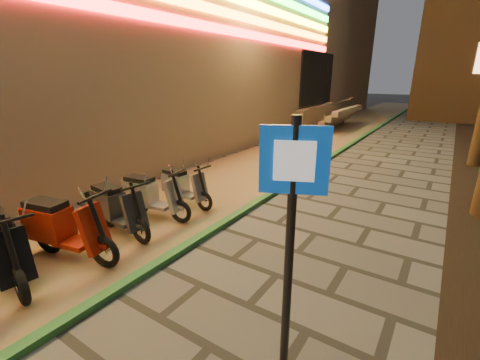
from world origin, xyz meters
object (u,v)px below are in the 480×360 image
Objects in this scene: pedestrian_sign at (291,222)px; scooter_9 at (182,186)px; scooter_6 at (62,227)px; scooter_7 at (116,208)px; scooter_5 at (2,245)px; scooter_8 at (150,195)px.

pedestrian_sign reaches higher than scooter_9.
scooter_7 is at bearing 81.33° from scooter_6.
scooter_7 is at bearing 97.83° from scooter_5.
pedestrian_sign is at bearing -9.46° from scooter_7.
scooter_6 is 1.10× the size of scooter_7.
scooter_6 reaches higher than scooter_8.
scooter_8 is (-4.16, 1.94, -1.23)m from pedestrian_sign.
scooter_5 is at bearing -89.51° from scooter_9.
scooter_5 reaches higher than scooter_8.
pedestrian_sign is 1.45× the size of scooter_6.
scooter_5 is 0.83m from scooter_6.
scooter_8 reaches higher than scooter_9.
scooter_7 is 0.86m from scooter_8.
scooter_5 is 1.09× the size of scooter_7.
scooter_6 is at bearing 155.74° from pedestrian_sign.
scooter_7 is (-4.17, 1.08, -1.22)m from pedestrian_sign.
pedestrian_sign is 1.77× the size of scooter_9.
scooter_6 is at bearing -87.02° from scooter_9.
scooter_5 is at bearing 166.49° from pedestrian_sign.
scooter_6 is (0.16, 0.81, 0.01)m from scooter_5.
pedestrian_sign is at bearing 21.68° from scooter_5.
pedestrian_sign reaches higher than scooter_8.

